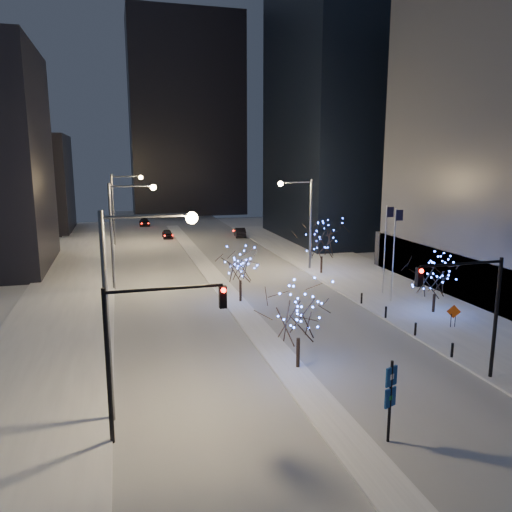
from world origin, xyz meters
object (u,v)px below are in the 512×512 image
object	(u,v)px
street_lamp_w_near	(129,286)
street_lamp_w_far	(120,199)
street_lamp_w_mid	(123,221)
traffic_signal_west	(144,336)
car_far	(144,222)
construction_sign	(454,314)
car_mid	(240,232)
holiday_tree_median_near	(299,313)
holiday_tree_plaza_far	(322,240)
traffic_signal_east	(474,300)
street_lamp_east	(303,212)
wayfinding_sign	(390,393)
holiday_tree_median_far	(240,267)
holiday_tree_plaza_near	(436,277)
car_near	(167,234)

from	to	relation	value
street_lamp_w_near	street_lamp_w_far	bearing A→B (deg)	90.00
street_lamp_w_mid	traffic_signal_west	world-z (taller)	street_lamp_w_mid
street_lamp_w_mid	car_far	distance (m)	45.75
construction_sign	car_far	bearing A→B (deg)	130.22
car_mid	holiday_tree_median_near	xyz separation A→B (m)	(-8.50, -49.76, 2.74)
holiday_tree_plaza_far	construction_sign	size ratio (longest dim) A/B	3.40
traffic_signal_east	street_lamp_east	bearing A→B (deg)	87.74
traffic_signal_east	wayfinding_sign	size ratio (longest dim) A/B	1.85
street_lamp_w_mid	traffic_signal_west	xyz separation A→B (m)	(0.50, -27.00, -1.74)
traffic_signal_east	holiday_tree_plaza_far	world-z (taller)	traffic_signal_east
street_lamp_w_mid	traffic_signal_east	bearing A→B (deg)	-55.49
street_lamp_east	holiday_tree_median_far	xyz separation A→B (m)	(-9.58, -10.55, -3.27)
holiday_tree_median_near	holiday_tree_plaza_near	xyz separation A→B (m)	(14.16, 7.20, -0.42)
street_lamp_east	traffic_signal_west	bearing A→B (deg)	-121.69
traffic_signal_east	construction_sign	xyz separation A→B (m)	(4.88, 7.80, -3.60)
street_lamp_east	holiday_tree_plaza_far	distance (m)	3.91
street_lamp_east	holiday_tree_plaza_far	world-z (taller)	street_lamp_east
car_mid	wayfinding_sign	bearing A→B (deg)	89.43
street_lamp_w_far	wayfinding_sign	world-z (taller)	street_lamp_w_far
holiday_tree_median_near	street_lamp_w_mid	bearing A→B (deg)	113.36
car_far	wayfinding_sign	world-z (taller)	wayfinding_sign
holiday_tree_plaza_far	traffic_signal_west	bearing A→B (deg)	-125.74
car_mid	holiday_tree_median_near	distance (m)	50.56
street_lamp_w_near	car_far	bearing A→B (deg)	86.64
street_lamp_east	holiday_tree_plaza_near	size ratio (longest dim) A/B	2.16
traffic_signal_east	holiday_tree_plaza_far	bearing A→B (deg)	84.77
car_far	holiday_tree_plaza_near	bearing A→B (deg)	-71.00
street_lamp_w_near	holiday_tree_plaza_near	world-z (taller)	street_lamp_w_near
car_mid	holiday_tree_median_far	world-z (taller)	holiday_tree_median_far
street_lamp_east	holiday_tree_plaza_far	size ratio (longest dim) A/B	1.75
holiday_tree_plaza_far	traffic_signal_east	bearing A→B (deg)	-95.23
street_lamp_w_mid	wayfinding_sign	distance (m)	32.21
car_mid	holiday_tree_plaza_far	world-z (taller)	holiday_tree_plaza_far
street_lamp_w_mid	holiday_tree_plaza_near	size ratio (longest dim) A/B	2.16
car_near	car_far	world-z (taller)	car_far
car_mid	traffic_signal_east	bearing A→B (deg)	96.56
street_lamp_w_near	street_lamp_w_mid	size ratio (longest dim) A/B	1.00
wayfinding_sign	construction_sign	bearing A→B (deg)	22.46
street_lamp_w_far	holiday_tree_plaza_far	distance (m)	31.93
street_lamp_w_mid	street_lamp_east	world-z (taller)	same
traffic_signal_west	construction_sign	size ratio (longest dim) A/B	4.18
car_far	holiday_tree_plaza_far	size ratio (longest dim) A/B	0.79
holiday_tree_plaza_near	holiday_tree_plaza_far	distance (m)	15.53
holiday_tree_median_far	car_near	bearing A→B (deg)	94.04
car_mid	construction_sign	world-z (taller)	construction_sign
traffic_signal_east	car_mid	distance (m)	54.07
car_far	holiday_tree_median_near	xyz separation A→B (m)	(5.31, -67.04, 2.82)
car_mid	holiday_tree_plaza_near	size ratio (longest dim) A/B	0.95
street_lamp_east	holiday_tree_median_near	size ratio (longest dim) A/B	1.92
street_lamp_east	wayfinding_sign	xyz separation A→B (m)	(-8.41, -33.13, -4.13)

